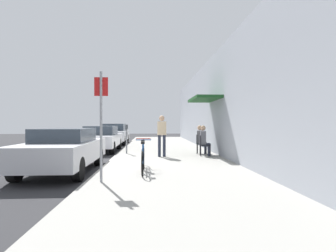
{
  "coord_description": "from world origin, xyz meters",
  "views": [
    {
      "loc": [
        1.59,
        -9.87,
        1.51
      ],
      "look_at": [
        2.62,
        7.39,
        1.33
      ],
      "focal_mm": 29.55,
      "sensor_mm": 36.0,
      "label": 1
    }
  ],
  "objects": [
    {
      "name": "seated_patron_0",
      "position": [
        3.83,
        1.71,
        0.82
      ],
      "size": [
        0.45,
        0.38,
        1.29
      ],
      "color": "#232838",
      "rests_on": "sidewalk_slab"
    },
    {
      "name": "parked_car_0",
      "position": [
        -1.1,
        -1.23,
        0.71
      ],
      "size": [
        1.8,
        4.4,
        1.34
      ],
      "color": "#B7B7BC",
      "rests_on": "ground_plane"
    },
    {
      "name": "cafe_chair_0",
      "position": [
        3.77,
        1.71,
        0.62
      ],
      "size": [
        0.48,
        0.48,
        0.87
      ],
      "color": "black",
      "rests_on": "sidewalk_slab"
    },
    {
      "name": "seated_patron_1",
      "position": [
        3.83,
        2.51,
        0.82
      ],
      "size": [
        0.49,
        0.43,
        1.29
      ],
      "color": "#232838",
      "rests_on": "sidewalk_slab"
    },
    {
      "name": "parked_car_2",
      "position": [
        -1.1,
        10.28,
        0.75
      ],
      "size": [
        1.8,
        4.4,
        1.47
      ],
      "color": "silver",
      "rests_on": "ground_plane"
    },
    {
      "name": "sidewalk_slab",
      "position": [
        2.25,
        2.0,
        0.06
      ],
      "size": [
        4.5,
        32.0,
        0.12
      ],
      "primitive_type": "cube",
      "color": "#9E9B93",
      "rests_on": "ground_plane"
    },
    {
      "name": "parked_car_1",
      "position": [
        -1.1,
        5.0,
        0.71
      ],
      "size": [
        1.8,
        4.4,
        1.35
      ],
      "color": "silver",
      "rests_on": "ground_plane"
    },
    {
      "name": "street_sign",
      "position": [
        0.4,
        -3.29,
        1.64
      ],
      "size": [
        0.32,
        0.06,
        2.6
      ],
      "color": "gray",
      "rests_on": "sidewalk_slab"
    },
    {
      "name": "bicycle_0",
      "position": [
        1.35,
        -2.11,
        0.48
      ],
      "size": [
        0.46,
        1.71,
        0.9
      ],
      "color": "black",
      "rests_on": "sidewalk_slab"
    },
    {
      "name": "cafe_chair_1",
      "position": [
        3.77,
        2.53,
        0.62
      ],
      "size": [
        0.53,
        0.53,
        0.87
      ],
      "color": "black",
      "rests_on": "sidewalk_slab"
    },
    {
      "name": "parking_meter",
      "position": [
        0.45,
        2.81,
        0.89
      ],
      "size": [
        0.12,
        0.1,
        1.32
      ],
      "color": "slate",
      "rests_on": "sidewalk_slab"
    },
    {
      "name": "bicycle_1",
      "position": [
        1.33,
        -1.47,
        0.48
      ],
      "size": [
        0.46,
        1.71,
        0.9
      ],
      "color": "black",
      "rests_on": "sidewalk_slab"
    },
    {
      "name": "building_facade",
      "position": [
        4.64,
        2.0,
        2.38
      ],
      "size": [
        1.4,
        32.0,
        4.75
      ],
      "color": "#999EA8",
      "rests_on": "ground_plane"
    },
    {
      "name": "ground_plane",
      "position": [
        0.0,
        0.0,
        0.0
      ],
      "size": [
        60.0,
        60.0,
        0.0
      ],
      "primitive_type": "plane",
      "color": "#2D2D30"
    },
    {
      "name": "pedestrian_standing",
      "position": [
        2.01,
        1.51,
        1.12
      ],
      "size": [
        0.36,
        0.22,
        1.7
      ],
      "color": "#232838",
      "rests_on": "sidewalk_slab"
    }
  ]
}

